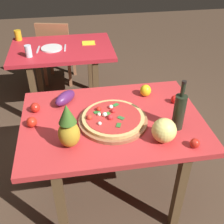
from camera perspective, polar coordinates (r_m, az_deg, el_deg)
The scene contains 21 objects.
ground_plane at distance 2.45m, azimuth 0.04°, elevation -15.52°, with size 10.00×10.00×0.00m, color #4C3828.
display_table at distance 1.98m, azimuth 0.05°, elevation -3.47°, with size 1.25×0.89×0.75m.
background_table at distance 3.12m, azimuth -10.13°, elevation 11.08°, with size 1.09×0.74×0.75m.
dining_chair at distance 3.74m, azimuth -11.34°, elevation 12.52°, with size 0.48×0.48×0.85m.
pizza_board at distance 1.89m, azimuth 0.25°, elevation -1.80°, with size 0.47×0.47×0.03m, color #985E3E.
pizza at distance 1.87m, azimuth 0.11°, elevation -1.12°, with size 0.42×0.42×0.06m.
wine_bottle at distance 1.82m, azimuth 13.66°, elevation 0.21°, with size 0.08×0.08×0.35m.
pineapple_left at distance 1.65m, azimuth -8.95°, elevation -3.26°, with size 0.13×0.13×0.30m.
melon at distance 1.73m, azimuth 10.66°, elevation -3.74°, with size 0.15×0.15×0.15m, color #EDDF76.
bell_pepper at distance 2.17m, azimuth 6.91°, elevation 4.40°, with size 0.09×0.09×0.09m, color yellow.
eggplant at distance 2.09m, azimuth -9.61°, elevation 2.86°, with size 0.20×0.09×0.09m, color #511F56.
tomato_by_bottle at distance 2.12m, azimuth 12.82°, elevation 2.56°, with size 0.06×0.06×0.06m, color red.
tomato_near_board at distance 2.05m, azimuth -15.51°, elevation 0.89°, with size 0.07×0.07×0.07m, color red.
tomato_at_corner at distance 1.76m, azimuth 16.67°, elevation -6.17°, with size 0.06×0.06×0.06m, color red.
tomato_beside_pepper at distance 1.91m, azimuth -16.18°, elevation -1.99°, with size 0.07×0.07×0.07m, color red.
drinking_glass_juice at distance 3.38m, azimuth -18.76°, elevation 14.71°, with size 0.07×0.07×0.11m, color gold.
drinking_glass_water at distance 2.91m, azimuth -16.83°, elevation 11.89°, with size 0.07×0.07×0.12m, color silver.
dinner_plate at distance 3.06m, azimuth -12.31°, elevation 12.68°, with size 0.22×0.22×0.02m, color white.
fork_utensil at distance 3.07m, azimuth -14.95°, elevation 12.31°, with size 0.02×0.18×0.01m, color silver.
knife_utensil at distance 3.05m, azimuth -9.62°, elevation 12.89°, with size 0.02×0.18×0.01m, color silver.
napkin_folded at distance 3.15m, azimuth -4.85°, elevation 13.95°, with size 0.14×0.12×0.01m, color yellow.
Camera 1 is at (-0.25, -1.52, 1.90)m, focal length 44.47 mm.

